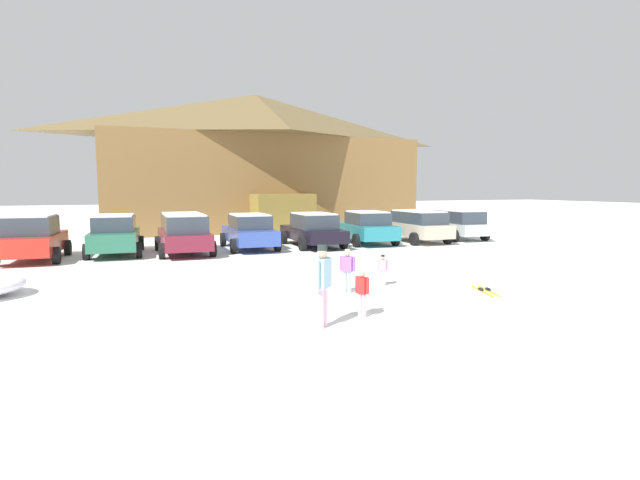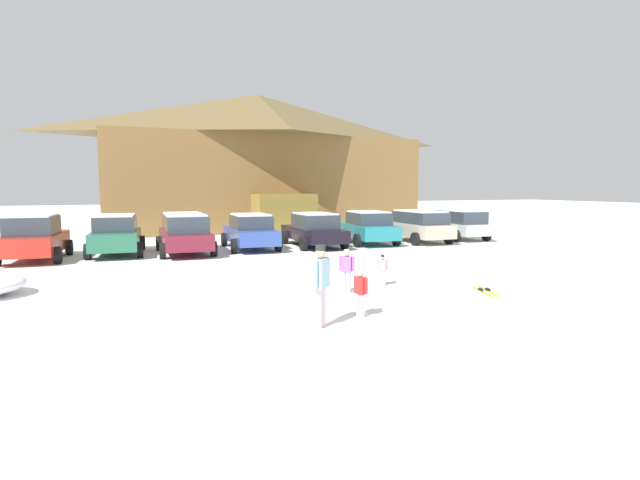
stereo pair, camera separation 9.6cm
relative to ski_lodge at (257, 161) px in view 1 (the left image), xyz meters
The scene contains 15 objects.
ground 28.03m from the ski_lodge, 97.24° to the right, with size 160.00×160.00×0.00m, color white.
ski_lodge is the anchor object (origin of this frame).
parked_red_sedan 17.59m from the ski_lodge, 134.30° to the right, with size 2.39×4.13×1.76m.
parked_green_coupe 15.25m from the ski_lodge, 128.04° to the right, with size 2.36×4.47×1.68m.
parked_maroon_van 14.36m from the ski_lodge, 117.56° to the right, with size 2.25×4.68×1.70m.
parked_blue_hatchback 12.87m from the ski_lodge, 106.39° to the right, with size 2.25×4.55×1.60m.
parked_black_sedan 12.57m from the ski_lodge, 92.12° to the right, with size 2.25×4.72×1.60m.
parked_teal_hatchback 12.69m from the ski_lodge, 78.36° to the right, with size 2.50×4.36×1.62m.
parked_beige_suv 13.82m from the ski_lodge, 67.00° to the right, with size 2.18×4.04×1.62m.
parked_silver_wagon 14.62m from the ski_lodge, 55.32° to the right, with size 2.26×4.29×1.59m.
skier_child_in_red_jacket 25.08m from the ski_lodge, 99.49° to the right, with size 0.23×0.37×1.05m.
skier_adult_in_blue_parka 25.65m from the ski_lodge, 101.79° to the right, with size 0.48×0.46×1.67m.
skier_child_in_purple_jacket 22.62m from the ski_lodge, 98.58° to the right, with size 0.34×0.32×1.16m.
skier_child_in_pink_snowsuit 22.01m from the ski_lodge, 95.26° to the right, with size 0.27×0.24×0.89m.
pair_of_skis 23.70m from the ski_lodge, 89.47° to the right, with size 0.69×1.40×0.08m.
Camera 1 is at (-5.38, -6.48, 2.81)m, focal length 28.00 mm.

